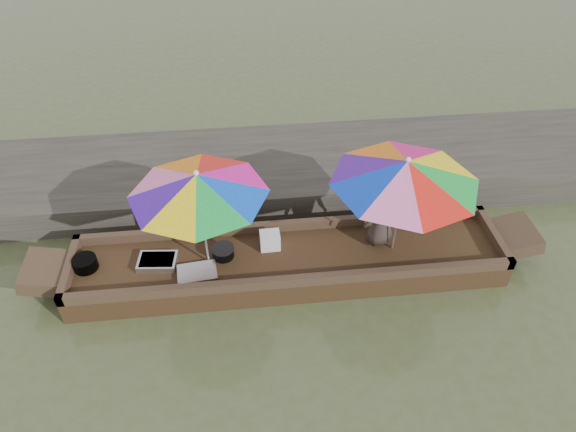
{
  "coord_description": "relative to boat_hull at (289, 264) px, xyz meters",
  "views": [
    {
      "loc": [
        -0.56,
        -5.06,
        5.49
      ],
      "look_at": [
        0.0,
        0.1,
        1.0
      ],
      "focal_mm": 32.0,
      "sensor_mm": 36.0,
      "label": 1
    }
  ],
  "objects": [
    {
      "name": "water",
      "position": [
        0.0,
        0.0,
        -0.17
      ],
      "size": [
        80.0,
        80.0,
        0.0
      ],
      "primitive_type": "plane",
      "color": "#414E29",
      "rests_on": "ground"
    },
    {
      "name": "dock",
      "position": [
        0.0,
        2.2,
        0.08
      ],
      "size": [
        22.0,
        2.2,
        0.5
      ],
      "primitive_type": "cube",
      "color": "#2D2B26",
      "rests_on": "ground"
    },
    {
      "name": "boat_hull",
      "position": [
        0.0,
        0.0,
        0.0
      ],
      "size": [
        6.07,
        1.2,
        0.35
      ],
      "primitive_type": "cube",
      "color": "black",
      "rests_on": "water"
    },
    {
      "name": "cooking_pot",
      "position": [
        -2.78,
        0.06,
        0.26
      ],
      "size": [
        0.33,
        0.33,
        0.17
      ],
      "primitive_type": "cylinder",
      "color": "black",
      "rests_on": "boat_hull"
    },
    {
      "name": "tray_crayfish",
      "position": [
        -1.82,
        0.04,
        0.22
      ],
      "size": [
        0.56,
        0.41,
        0.09
      ],
      "primitive_type": "cube",
      "rotation": [
        0.0,
        0.0,
        -0.09
      ],
      "color": "silver",
      "rests_on": "boat_hull"
    },
    {
      "name": "tray_scallop",
      "position": [
        -1.27,
        -0.22,
        0.21
      ],
      "size": [
        0.56,
        0.42,
        0.06
      ],
      "primitive_type": "cube",
      "rotation": [
        0.0,
        0.0,
        0.11
      ],
      "color": "silver",
      "rests_on": "boat_hull"
    },
    {
      "name": "charcoal_grill",
      "position": [
        -0.91,
        0.09,
        0.25
      ],
      "size": [
        0.3,
        0.3,
        0.14
      ],
      "primitive_type": "cylinder",
      "color": "black",
      "rests_on": "boat_hull"
    },
    {
      "name": "supply_bag",
      "position": [
        -0.25,
        0.2,
        0.3
      ],
      "size": [
        0.28,
        0.23,
        0.26
      ],
      "primitive_type": "cube",
      "rotation": [
        0.0,
        0.0,
        0.02
      ],
      "color": "silver",
      "rests_on": "boat_hull"
    },
    {
      "name": "vendor",
      "position": [
        1.32,
        0.17,
        0.7
      ],
      "size": [
        0.61,
        0.55,
        1.05
      ],
      "primitive_type": "imported",
      "rotation": [
        0.0,
        0.0,
        3.66
      ],
      "color": "#312923",
      "rests_on": "boat_hull"
    },
    {
      "name": "umbrella_bow",
      "position": [
        -1.12,
        0.0,
        0.95
      ],
      "size": [
        1.81,
        1.81,
        1.55
      ],
      "primitive_type": null,
      "rotation": [
        0.0,
        0.0,
        -0.02
      ],
      "color": "#E5149A",
      "rests_on": "boat_hull"
    },
    {
      "name": "umbrella_stern",
      "position": [
        1.49,
        0.0,
        0.95
      ],
      "size": [
        2.06,
        2.06,
        1.55
      ],
      "primitive_type": null,
      "rotation": [
        0.0,
        0.0,
        -0.06
      ],
      "color": "yellow",
      "rests_on": "boat_hull"
    }
  ]
}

